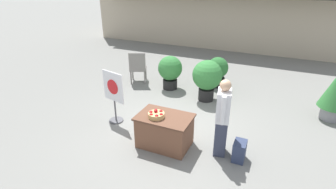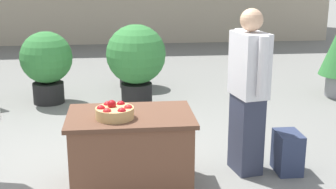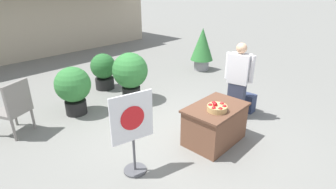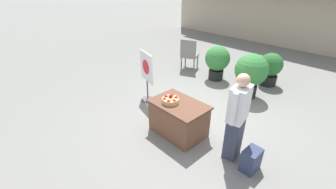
{
  "view_description": "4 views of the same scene",
  "coord_description": "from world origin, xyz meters",
  "px_view_note": "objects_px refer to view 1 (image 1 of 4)",
  "views": [
    {
      "loc": [
        2.12,
        -5.01,
        3.44
      ],
      "look_at": [
        -0.23,
        0.21,
        0.81
      ],
      "focal_mm": 28.0,
      "sensor_mm": 36.0,
      "label": 1
    },
    {
      "loc": [
        -0.02,
        -4.75,
        2.04
      ],
      "look_at": [
        0.45,
        -0.4,
        0.83
      ],
      "focal_mm": 50.0,
      "sensor_mm": 36.0,
      "label": 2
    },
    {
      "loc": [
        -3.6,
        -2.89,
        2.75
      ],
      "look_at": [
        -0.3,
        0.18,
        0.83
      ],
      "focal_mm": 28.0,
      "sensor_mm": 36.0,
      "label": 3
    },
    {
      "loc": [
        2.78,
        -3.5,
        2.98
      ],
      "look_at": [
        -0.39,
        -0.51,
        0.69
      ],
      "focal_mm": 24.0,
      "sensor_mm": 36.0,
      "label": 4
    }
  ],
  "objects_px": {
    "backpack": "(239,151)",
    "display_table": "(165,131)",
    "person_visitor": "(222,118)",
    "patio_chair": "(138,66)",
    "apple_basket": "(156,115)",
    "potted_plant_far_right": "(207,77)",
    "poster_board": "(114,94)",
    "potted_plant_far_left": "(218,70)",
    "potted_plant_near_right": "(170,70)"
  },
  "relations": [
    {
      "from": "display_table",
      "to": "patio_chair",
      "type": "bearing_deg",
      "value": 128.81
    },
    {
      "from": "backpack",
      "to": "potted_plant_far_right",
      "type": "bearing_deg",
      "value": 120.29
    },
    {
      "from": "poster_board",
      "to": "potted_plant_far_right",
      "type": "height_order",
      "value": "poster_board"
    },
    {
      "from": "poster_board",
      "to": "potted_plant_far_right",
      "type": "distance_m",
      "value": 2.78
    },
    {
      "from": "poster_board",
      "to": "potted_plant_far_right",
      "type": "xyz_separation_m",
      "value": [
        1.74,
        2.16,
        -0.02
      ]
    },
    {
      "from": "apple_basket",
      "to": "potted_plant_far_right",
      "type": "xyz_separation_m",
      "value": [
        0.3,
        2.7,
        -0.05
      ]
    },
    {
      "from": "potted_plant_far_left",
      "to": "potted_plant_near_right",
      "type": "height_order",
      "value": "potted_plant_near_right"
    },
    {
      "from": "apple_basket",
      "to": "potted_plant_far_right",
      "type": "height_order",
      "value": "potted_plant_far_right"
    },
    {
      "from": "apple_basket",
      "to": "backpack",
      "type": "xyz_separation_m",
      "value": [
        1.73,
        0.26,
        -0.57
      ]
    },
    {
      "from": "potted_plant_far_left",
      "to": "potted_plant_far_right",
      "type": "bearing_deg",
      "value": -90.79
    },
    {
      "from": "apple_basket",
      "to": "potted_plant_far_right",
      "type": "bearing_deg",
      "value": 83.59
    },
    {
      "from": "patio_chair",
      "to": "potted_plant_far_left",
      "type": "bearing_deg",
      "value": -96.75
    },
    {
      "from": "backpack",
      "to": "potted_plant_far_right",
      "type": "height_order",
      "value": "potted_plant_far_right"
    },
    {
      "from": "person_visitor",
      "to": "patio_chair",
      "type": "height_order",
      "value": "person_visitor"
    },
    {
      "from": "apple_basket",
      "to": "display_table",
      "type": "bearing_deg",
      "value": 36.66
    },
    {
      "from": "apple_basket",
      "to": "patio_chair",
      "type": "relative_size",
      "value": 0.31
    },
    {
      "from": "backpack",
      "to": "poster_board",
      "type": "xyz_separation_m",
      "value": [
        -3.16,
        0.27,
        0.54
      ]
    },
    {
      "from": "person_visitor",
      "to": "backpack",
      "type": "bearing_deg",
      "value": 159.03
    },
    {
      "from": "patio_chair",
      "to": "potted_plant_far_left",
      "type": "height_order",
      "value": "patio_chair"
    },
    {
      "from": "display_table",
      "to": "backpack",
      "type": "relative_size",
      "value": 2.76
    },
    {
      "from": "apple_basket",
      "to": "backpack",
      "type": "distance_m",
      "value": 1.84
    },
    {
      "from": "poster_board",
      "to": "patio_chair",
      "type": "distance_m",
      "value": 2.66
    },
    {
      "from": "poster_board",
      "to": "potted_plant_far_left",
      "type": "relative_size",
      "value": 1.34
    },
    {
      "from": "display_table",
      "to": "potted_plant_far_left",
      "type": "height_order",
      "value": "potted_plant_far_left"
    },
    {
      "from": "potted_plant_far_right",
      "to": "potted_plant_near_right",
      "type": "xyz_separation_m",
      "value": [
        -1.33,
        0.35,
        -0.09
      ]
    },
    {
      "from": "poster_board",
      "to": "backpack",
      "type": "bearing_deg",
      "value": 99.01
    },
    {
      "from": "person_visitor",
      "to": "patio_chair",
      "type": "bearing_deg",
      "value": -48.59
    },
    {
      "from": "apple_basket",
      "to": "potted_plant_far_left",
      "type": "xyz_separation_m",
      "value": [
        0.32,
        3.88,
        -0.23
      ]
    },
    {
      "from": "backpack",
      "to": "display_table",
      "type": "bearing_deg",
      "value": -174.48
    },
    {
      "from": "person_visitor",
      "to": "poster_board",
      "type": "height_order",
      "value": "person_visitor"
    },
    {
      "from": "potted_plant_far_right",
      "to": "apple_basket",
      "type": "bearing_deg",
      "value": -96.41
    },
    {
      "from": "person_visitor",
      "to": "potted_plant_far_right",
      "type": "bearing_deg",
      "value": -77.95
    },
    {
      "from": "apple_basket",
      "to": "patio_chair",
      "type": "distance_m",
      "value": 3.8
    },
    {
      "from": "display_table",
      "to": "patio_chair",
      "type": "relative_size",
      "value": 1.06
    },
    {
      "from": "person_visitor",
      "to": "backpack",
      "type": "distance_m",
      "value": 0.76
    },
    {
      "from": "display_table",
      "to": "person_visitor",
      "type": "distance_m",
      "value": 1.28
    },
    {
      "from": "patio_chair",
      "to": "potted_plant_near_right",
      "type": "bearing_deg",
      "value": -115.08
    },
    {
      "from": "backpack",
      "to": "poster_board",
      "type": "distance_m",
      "value": 3.22
    },
    {
      "from": "person_visitor",
      "to": "potted_plant_far_left",
      "type": "height_order",
      "value": "person_visitor"
    },
    {
      "from": "person_visitor",
      "to": "apple_basket",
      "type": "bearing_deg",
      "value": 3.23
    },
    {
      "from": "display_table",
      "to": "poster_board",
      "type": "relative_size",
      "value": 0.87
    },
    {
      "from": "person_visitor",
      "to": "potted_plant_far_right",
      "type": "xyz_separation_m",
      "value": [
        -1.01,
        2.36,
        -0.11
      ]
    },
    {
      "from": "potted_plant_far_left",
      "to": "potted_plant_far_right",
      "type": "height_order",
      "value": "potted_plant_far_right"
    },
    {
      "from": "patio_chair",
      "to": "poster_board",
      "type": "bearing_deg",
      "value": 173.06
    },
    {
      "from": "display_table",
      "to": "backpack",
      "type": "bearing_deg",
      "value": 5.52
    },
    {
      "from": "backpack",
      "to": "potted_plant_far_left",
      "type": "relative_size",
      "value": 0.42
    },
    {
      "from": "display_table",
      "to": "potted_plant_far_left",
      "type": "xyz_separation_m",
      "value": [
        0.18,
        3.78,
        0.19
      ]
    },
    {
      "from": "display_table",
      "to": "potted_plant_far_right",
      "type": "relative_size",
      "value": 0.95
    },
    {
      "from": "person_visitor",
      "to": "poster_board",
      "type": "relative_size",
      "value": 1.24
    },
    {
      "from": "person_visitor",
      "to": "potted_plant_far_left",
      "type": "xyz_separation_m",
      "value": [
        -0.99,
        3.55,
        -0.29
      ]
    }
  ]
}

